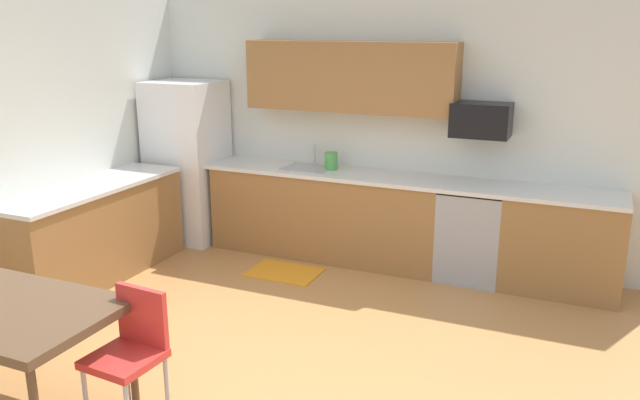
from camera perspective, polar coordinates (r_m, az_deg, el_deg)
ground_plane at (r=4.88m, az=-4.88°, el=-14.34°), size 12.00×12.00×0.00m
wall_back at (r=6.76m, az=5.67°, el=6.29°), size 5.80×0.10×2.70m
cabinet_run_back at (r=6.82m, az=0.52°, el=-1.33°), size 2.49×0.60×0.90m
cabinet_run_back_right at (r=6.32m, az=20.78°, el=-3.75°), size 1.06×0.60×0.90m
cabinet_run_left at (r=6.57m, az=-19.46°, el=-2.90°), size 0.60×2.00×0.90m
countertop_back at (r=6.52m, az=4.60°, el=2.12°), size 4.80×0.64×0.04m
countertop_left at (r=6.44m, az=-19.84°, el=1.08°), size 0.64×2.00×0.04m
upper_cabinets_back at (r=6.59m, az=2.66°, el=10.93°), size 2.20×0.34×0.70m
refrigerator at (r=7.44m, az=-11.70°, el=3.38°), size 0.76×0.70×1.81m
oven_range at (r=6.39m, az=13.38°, el=-2.86°), size 0.60×0.60×0.91m
microwave at (r=6.24m, az=14.17°, el=6.94°), size 0.54×0.36×0.32m
sink_basin at (r=6.79m, az=-1.11°, el=2.36°), size 0.48×0.40×0.14m
sink_faucet at (r=6.91m, az=-0.49°, el=3.96°), size 0.02×0.02×0.24m
dining_table at (r=4.47m, az=-26.37°, el=-9.12°), size 1.40×0.90×0.74m
chair_near_table at (r=4.20m, az=-16.45°, el=-12.36°), size 0.43×0.43×0.85m
floor_mat at (r=6.48m, az=-3.21°, el=-6.44°), size 0.70×0.50×0.01m
kettle at (r=6.70m, az=0.99°, el=3.42°), size 0.14×0.14×0.20m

